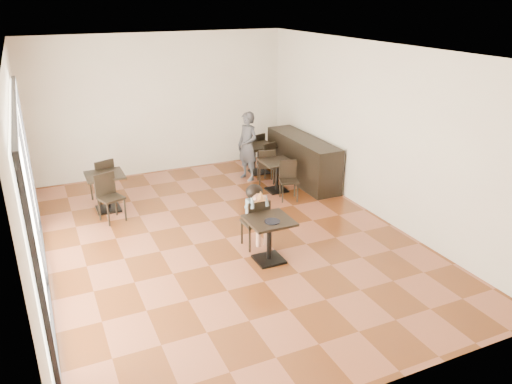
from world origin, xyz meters
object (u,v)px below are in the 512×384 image
chair_back_a (255,149)px  chair_back_b (275,162)px  cafe_table_mid (277,176)px  child (255,216)px  chair_mid_a (266,166)px  child_chair (255,222)px  chair_left_a (102,180)px  chair_left_b (111,198)px  cafe_table_back (259,159)px  cafe_table_left (107,192)px  adult_patron (248,146)px  chair_mid_b (289,181)px  child_table (269,240)px

chair_back_a → chair_back_b: same height
cafe_table_mid → child: bearing=-125.0°
chair_mid_a → child_chair: bearing=78.7°
chair_left_a → chair_left_b: bearing=70.6°
cafe_table_back → chair_back_a: bearing=75.9°
cafe_table_back → chair_left_b: (-3.64, -1.33, 0.11)m
cafe_table_mid → child_chair: bearing=-125.0°
child_chair → cafe_table_left: 3.27m
child → chair_mid_a: size_ratio=1.35×
cafe_table_left → chair_back_a: (3.78, 1.33, 0.04)m
child → cafe_table_mid: size_ratio=1.63×
chair_left_a → child: bearing=103.2°
adult_patron → chair_back_a: (0.56, 0.85, -0.37)m
cafe_table_back → cafe_table_left: bearing=-168.0°
cafe_table_left → chair_mid_b: (3.49, -1.01, 0.03)m
chair_mid_b → chair_back_b: chair_back_b is taller
child → cafe_table_back: child is taller
child_table → cafe_table_mid: 3.06m
cafe_table_left → cafe_table_back: (3.64, 0.78, -0.03)m
chair_mid_a → chair_back_a: bearing=-85.4°
chair_left_b → chair_mid_a: bearing=-9.1°
cafe_table_left → chair_left_a: 0.56m
cafe_table_back → chair_back_a: 0.57m
child_table → chair_left_b: 3.27m
chair_left_b → chair_back_b: chair_left_b is taller
cafe_table_left → chair_back_b: 3.79m
chair_mid_b → chair_mid_a: bearing=107.7°
child_table → child_chair: (0.00, 0.55, 0.07)m
chair_mid_b → chair_left_a: chair_left_a is taller
child → adult_patron: size_ratio=0.70×
child_table → child: size_ratio=0.66×
chair_left_a → cafe_table_left: bearing=70.6°
child_chair → chair_back_b: size_ratio=1.06×
adult_patron → chair_mid_a: size_ratio=1.93×
chair_left_a → chair_left_b: same height
child_table → child_chair: size_ratio=0.83×
chair_mid_a → chair_back_b: chair_back_b is taller
chair_mid_a → chair_left_b: chair_left_b is taller
child_table → chair_back_b: bearing=62.2°
cafe_table_back → chair_left_a: (-3.64, -0.23, 0.11)m
child_chair → cafe_table_back: child_chair is taller
chair_back_a → chair_back_b: 1.10m
cafe_table_mid → chair_back_a: (0.29, 1.79, 0.07)m
child → chair_mid_b: (1.48, 1.57, -0.14)m
child_chair → chair_mid_b: size_ratio=1.07×
child_chair → adult_patron: 3.31m
child_table → cafe_table_left: 3.72m
adult_patron → chair_left_b: (-3.22, -1.03, -0.33)m
cafe_table_back → chair_back_b: size_ratio=0.83×
cafe_table_back → chair_left_a: chair_left_a is taller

